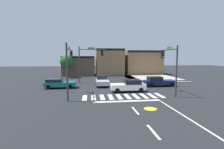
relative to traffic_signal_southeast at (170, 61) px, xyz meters
name	(u,v)px	position (x,y,z in m)	size (l,w,h in m)	color
ground_plane	(117,89)	(-5.67, 3.88, -3.90)	(120.00, 120.00, 0.00)	#232628
crosswalk_near	(123,96)	(-5.67, -0.62, -3.89)	(8.99, 2.48, 0.01)	silver
lane_markings	(161,121)	(-4.56, -8.14, -3.89)	(6.80, 20.25, 0.01)	white
bike_detector_marking	(150,109)	(-4.27, -5.33, -3.89)	(1.11, 1.11, 0.01)	yellow
curb_corner_northeast	(151,79)	(2.82, 13.30, -3.82)	(10.00, 10.60, 0.15)	#B2AA9E
storefront_row	(117,63)	(-2.67, 22.78, -1.01)	(24.06, 6.24, 6.34)	brown
traffic_signal_southeast	(170,61)	(0.00, 0.00, 0.00)	(0.32, 4.33, 5.64)	#383A3D
traffic_signal_northwest	(89,58)	(-9.44, 9.50, 0.26)	(4.45, 0.32, 6.12)	#383A3D
traffic_signal_southwest	(69,61)	(-11.55, 0.04, 0.04)	(0.32, 5.36, 5.78)	#383A3D
car_silver	(102,81)	(-7.48, 6.98, -3.15)	(1.81, 4.36, 1.51)	#B7BABF
car_teal	(59,83)	(-13.67, 5.60, -3.21)	(4.30, 1.86, 1.34)	#196B70
car_navy	(158,81)	(0.84, 5.22, -3.17)	(4.64, 1.72, 1.46)	#141E4C
car_white	(129,86)	(-4.43, 1.99, -3.14)	(4.37, 1.79, 1.53)	white
roadside_tree	(67,62)	(-14.17, 17.88, -0.53)	(2.75, 2.75, 4.77)	#4C3823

